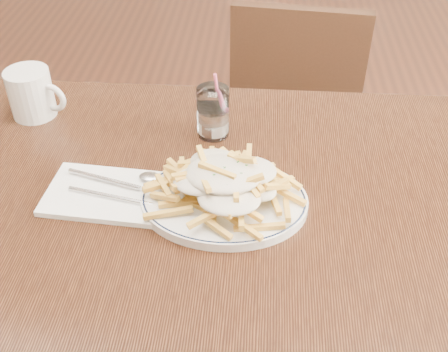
# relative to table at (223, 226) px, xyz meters

# --- Properties ---
(table) EXTENTS (1.20, 0.80, 0.75)m
(table) POSITION_rel_table_xyz_m (0.00, 0.00, 0.00)
(table) COLOR black
(table) RESTS_ON ground
(chair_far) EXTENTS (0.43, 0.43, 0.84)m
(chair_far) POSITION_rel_table_xyz_m (0.17, 0.77, -0.19)
(chair_far) COLOR black
(chair_far) RESTS_ON ground
(fries_plate) EXTENTS (0.32, 0.29, 0.02)m
(fries_plate) POSITION_rel_table_xyz_m (0.00, -0.03, 0.09)
(fries_plate) COLOR white
(fries_plate) RESTS_ON table
(loaded_fries) EXTENTS (0.27, 0.22, 0.08)m
(loaded_fries) POSITION_rel_table_xyz_m (0.00, -0.03, 0.14)
(loaded_fries) COLOR gold
(loaded_fries) RESTS_ON fries_plate
(napkin) EXTENTS (0.24, 0.16, 0.01)m
(napkin) POSITION_rel_table_xyz_m (-0.22, -0.02, 0.08)
(napkin) COLOR white
(napkin) RESTS_ON table
(cutlery) EXTENTS (0.22, 0.11, 0.01)m
(cutlery) POSITION_rel_table_xyz_m (-0.22, -0.01, 0.09)
(cutlery) COLOR silver
(cutlery) RESTS_ON napkin
(water_glass) EXTENTS (0.07, 0.07, 0.15)m
(water_glass) POSITION_rel_table_xyz_m (-0.04, 0.20, 0.13)
(water_glass) COLOR white
(water_glass) RESTS_ON table
(coffee_mug) EXTENTS (0.14, 0.10, 0.11)m
(coffee_mug) POSITION_rel_table_xyz_m (-0.44, 0.25, 0.13)
(coffee_mug) COLOR white
(coffee_mug) RESTS_ON table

